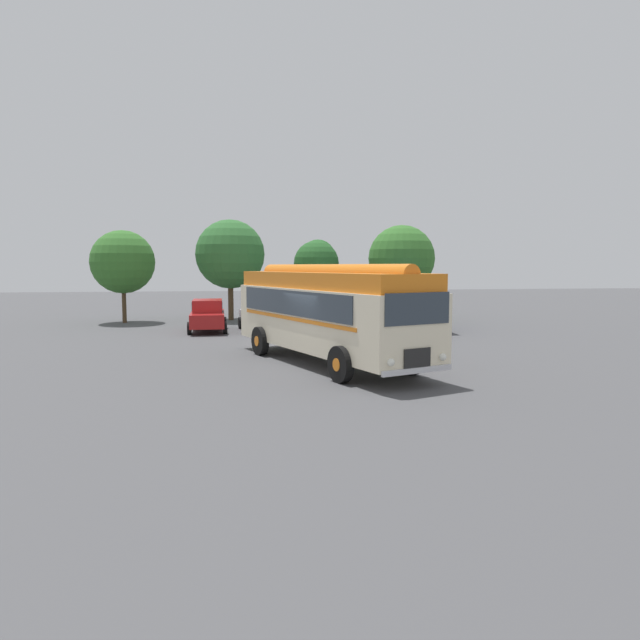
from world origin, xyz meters
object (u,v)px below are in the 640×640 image
Objects in this scene: car_mid_left at (261,315)px; vintage_bus at (327,310)px; car_mid_right at (318,313)px; car_far_right at (362,313)px; box_van at (415,304)px; car_near_left at (208,315)px.

vintage_bus is at bearing -80.53° from car_mid_left.
car_mid_right is (3.15, 0.51, 0.00)m from car_mid_left.
car_far_right is 3.02m from box_van.
car_mid_left is 1.02× the size of car_far_right.
car_far_right is at bearing 173.14° from box_van.
vintage_bus is at bearing -67.23° from car_near_left.
car_near_left and car_mid_left have the same top height.
box_van reaches higher than car_mid_right.
box_van is at bearing -5.83° from car_mid_right.
car_mid_right is 2.41m from car_far_right.
car_near_left is 11.28m from box_van.
vintage_bus is 11.72m from car_near_left.
box_van reaches higher than car_far_right.
vintage_bus reaches higher than car_mid_left.
box_van reaches higher than car_near_left.
car_mid_left is (-1.76, 10.58, -1.05)m from vintage_bus.
vintage_bus is 2.35× the size of car_mid_left.
car_mid_left and car_mid_right have the same top height.
vintage_bus is 2.36× the size of car_mid_right.
box_van is (2.95, -0.35, 0.52)m from car_far_right.
car_mid_right is 0.75× the size of box_van.
car_mid_left is 3.19m from car_mid_right.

